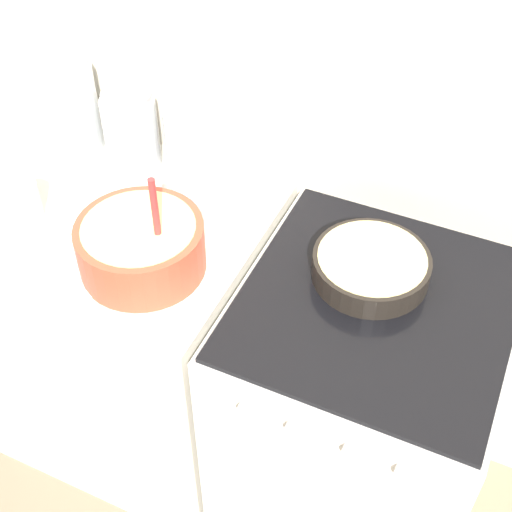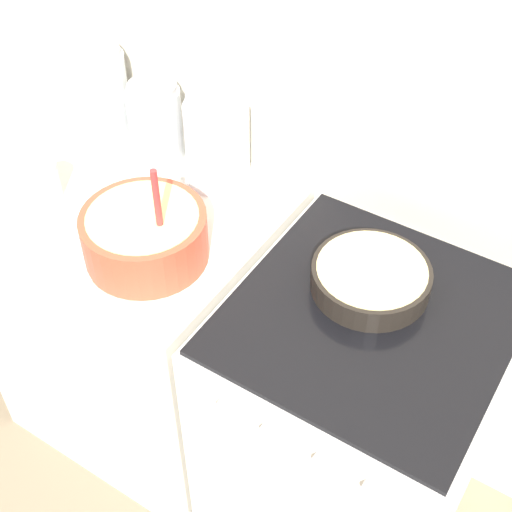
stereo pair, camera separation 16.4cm
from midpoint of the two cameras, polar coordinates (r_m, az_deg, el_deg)
The scene contains 10 objects.
wall_back at distance 1.78m, azimuth 1.37°, elevation 13.26°, with size 4.53×0.05×2.40m.
countertop_cabinet at distance 2.20m, azimuth -11.94°, elevation -6.04°, with size 0.77×0.65×0.92m.
stove at distance 1.99m, azimuth 5.73°, elevation -12.76°, with size 0.63×0.67×0.92m.
mixing_bowl at distance 1.67m, azimuth -11.99°, elevation 0.78°, with size 0.30×0.30×0.28m.
baking_pan at distance 1.65m, azimuth 6.40°, elevation -0.94°, with size 0.27×0.27×0.06m.
storage_jar_left at distance 2.09m, azimuth -17.09°, elevation 10.90°, with size 0.17×0.17×0.27m.
storage_jar_middle at distance 1.98m, azimuth -12.30°, elevation 9.35°, with size 0.15×0.15×0.22m.
storage_jar_right at distance 1.88m, azimuth -7.15°, elevation 8.29°, with size 0.17×0.17×0.25m.
tin_can at distance 1.91m, azimuth -20.42°, elevation 4.01°, with size 0.08×0.08×0.10m.
recipe_page at distance 1.78m, azimuth -16.38°, elevation -0.20°, with size 0.25×0.29×0.01m.
Camera 1 is at (0.53, -0.77, 2.12)m, focal length 50.00 mm.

